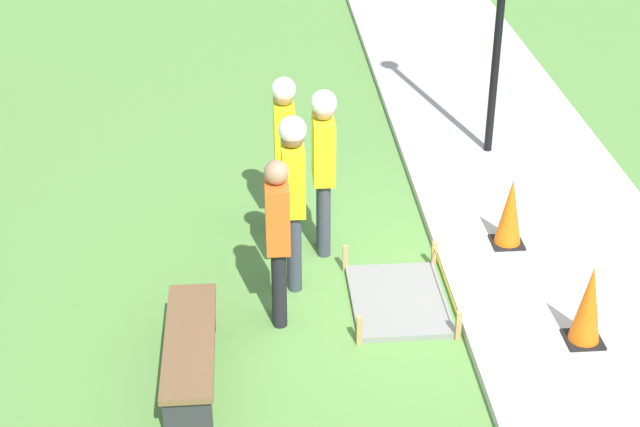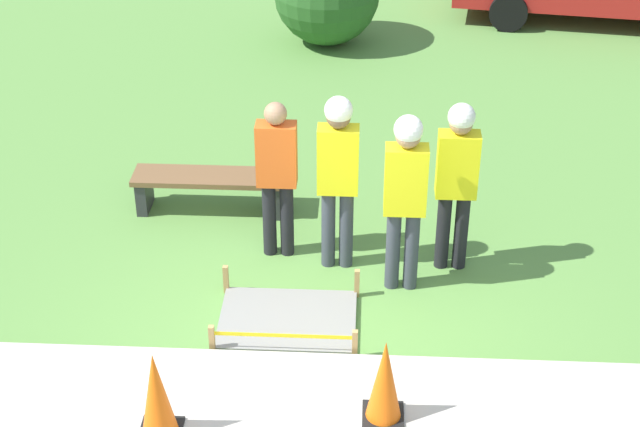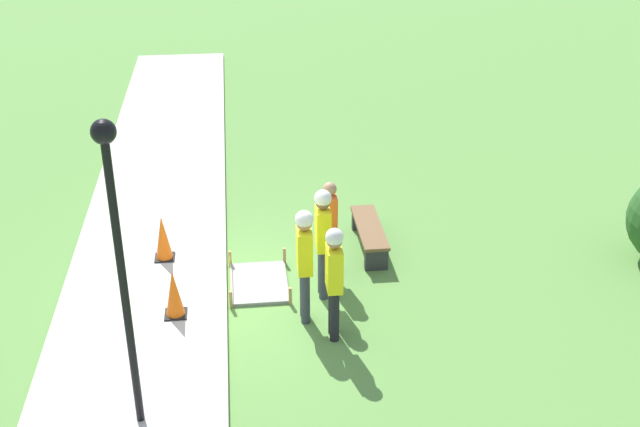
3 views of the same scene
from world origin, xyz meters
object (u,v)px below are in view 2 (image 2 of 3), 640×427
Objects in this scene: traffic_cone_far_patch at (385,381)px; bystander_in_orange_shirt at (277,171)px; worker_supervisor at (457,172)px; worker_trainee at (338,167)px; traffic_cone_near_patch at (157,395)px; park_bench at (210,185)px; worker_assistant at (405,187)px.

bystander_in_orange_shirt reaches higher than traffic_cone_far_patch.
worker_supervisor reaches higher than traffic_cone_far_patch.
worker_trainee is (-0.46, 2.33, 0.65)m from traffic_cone_far_patch.
traffic_cone_near_patch is 3.66m from worker_supervisor.
worker_supervisor is at bearing 46.88° from traffic_cone_near_patch.
park_bench is (-1.91, 3.33, -0.17)m from traffic_cone_far_patch.
park_bench is at bearing 159.57° from worker_supervisor.
worker_trainee reaches higher than traffic_cone_far_patch.
worker_trainee reaches higher than bystander_in_orange_shirt.
traffic_cone_near_patch is 3.61m from park_bench.
traffic_cone_near_patch is 2.91m from bystander_in_orange_shirt.
worker_trainee is at bearing -178.48° from worker_supervisor.
worker_supervisor reaches higher than traffic_cone_near_patch.
traffic_cone_near_patch is at bearing -87.90° from park_bench.
worker_supervisor is (0.69, 2.36, 0.61)m from traffic_cone_far_patch.
traffic_cone_far_patch is at bearing -106.24° from worker_supervisor.
park_bench is 0.90× the size of worker_assistant.
worker_assistant reaches higher than worker_supervisor.
worker_assistant is 0.73m from worker_trainee.
traffic_cone_far_patch is at bearing 8.76° from traffic_cone_near_patch.
traffic_cone_near_patch is at bearing -133.12° from worker_supervisor.
worker_trainee is (-1.15, -0.03, 0.04)m from worker_supervisor.
traffic_cone_far_patch is at bearing -95.20° from worker_assistant.
traffic_cone_near_patch reaches higher than park_bench.
traffic_cone_far_patch is at bearing -60.13° from park_bench.
traffic_cone_far_patch is 2.54m from worker_supervisor.
bystander_in_orange_shirt is (0.84, -0.82, 0.66)m from park_bench.
worker_trainee is at bearing -16.43° from bystander_in_orange_shirt.
worker_assistant is (0.18, 1.98, 0.65)m from traffic_cone_far_patch.
traffic_cone_near_patch is 0.43× the size of worker_trainee.
worker_trainee is at bearing 63.19° from traffic_cone_near_patch.
traffic_cone_far_patch is 2.09m from worker_assistant.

